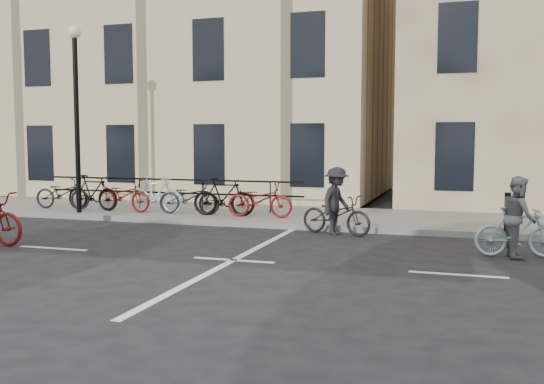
% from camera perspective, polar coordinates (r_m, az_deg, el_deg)
% --- Properties ---
extents(ground, '(120.00, 120.00, 0.00)m').
position_cam_1_polar(ground, '(11.38, -3.62, -6.44)').
color(ground, black).
rests_on(ground, ground).
extents(sidewalk, '(46.00, 4.00, 0.15)m').
position_cam_1_polar(sidewalk, '(18.40, -8.40, -1.86)').
color(sidewalk, slate).
rests_on(sidewalk, ground).
extents(building_west, '(20.00, 10.00, 10.00)m').
position_cam_1_polar(building_west, '(26.95, -11.56, 11.07)').
color(building_west, '#CBB989').
rests_on(building_west, sidewalk).
extents(lamp_post, '(0.36, 0.36, 5.28)m').
position_cam_1_polar(lamp_post, '(18.22, -17.96, 8.64)').
color(lamp_post, black).
rests_on(lamp_post, sidewalk).
extents(bollard_east, '(0.14, 0.14, 0.90)m').
position_cam_1_polar(bollard_east, '(14.75, 21.27, -1.79)').
color(bollard_east, black).
rests_on(bollard_east, sidewalk).
extents(parked_bikes, '(8.30, 1.23, 1.05)m').
position_cam_1_polar(parked_bikes, '(17.65, -10.82, -0.33)').
color(parked_bikes, black).
rests_on(parked_bikes, sidewalk).
extents(cyclist_grey, '(1.67, 0.85, 1.56)m').
position_cam_1_polar(cyclist_grey, '(12.47, 22.17, -2.86)').
color(cyclist_grey, '#8DB2B8').
rests_on(cyclist_grey, ground).
extents(cyclist_dark, '(1.90, 1.16, 1.60)m').
position_cam_1_polar(cyclist_dark, '(14.37, 6.07, -1.52)').
color(cyclist_dark, black).
rests_on(cyclist_dark, ground).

